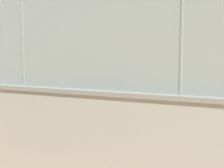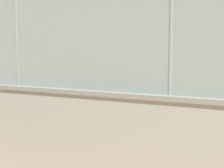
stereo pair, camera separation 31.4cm
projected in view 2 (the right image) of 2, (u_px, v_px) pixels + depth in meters
ground_plane at (157, 96)px, 17.48m from camera, size 260.00×260.00×0.00m
perimeter_wall at (20, 131)px, 6.41m from camera, size 25.13×0.91×1.87m
fence_panel_on_wall at (17, 31)px, 6.19m from camera, size 24.69×0.60×2.15m
player_foreground_swinging at (152, 95)px, 11.26m from camera, size 0.99×0.80×1.60m
player_crossing_court at (136, 80)px, 16.96m from camera, size 0.68×0.98×1.59m
sports_ball at (161, 141)px, 8.82m from camera, size 0.10×0.10×0.10m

